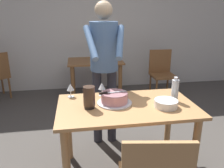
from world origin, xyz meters
TOP-DOWN VIEW (x-y plane):
  - back_wall at (0.00, 2.84)m, footprint 10.00×0.12m
  - main_dining_table at (0.00, 0.00)m, footprint 1.32×0.77m
  - cake_on_platter at (-0.11, 0.06)m, footprint 0.34×0.34m
  - cake_knife at (-0.18, 0.05)m, footprint 0.27×0.05m
  - plate_stack at (0.35, -0.11)m, footprint 0.22×0.22m
  - wine_glass_near at (-0.21, 0.28)m, footprint 0.08×0.08m
  - wine_glass_far at (-0.53, 0.30)m, footprint 0.08×0.08m
  - water_bottle at (0.49, 0.02)m, footprint 0.07×0.07m
  - hurricane_lamp at (-0.36, -0.02)m, footprint 0.11×0.11m
  - person_cutting_cake at (-0.14, 0.59)m, footprint 0.47×0.56m
  - background_table at (-0.12, 2.14)m, footprint 1.00×0.70m
  - background_chair_1 at (1.17, 2.06)m, footprint 0.44×0.44m

SIDE VIEW (x-z plane):
  - background_chair_1 at x=1.17m, z-range 0.04..0.94m
  - background_table at x=-0.12m, z-range 0.21..0.95m
  - main_dining_table at x=0.00m, z-range 0.24..0.99m
  - plate_stack at x=0.35m, z-range 0.75..0.82m
  - cake_on_platter at x=-0.11m, z-range 0.75..0.86m
  - wine_glass_near at x=-0.21m, z-range 0.78..0.92m
  - wine_glass_far at x=-0.53m, z-range 0.78..0.92m
  - hurricane_lamp at x=-0.36m, z-range 0.75..0.96m
  - water_bottle at x=0.49m, z-range 0.74..0.99m
  - cake_knife at x=-0.18m, z-range 0.86..0.88m
  - person_cutting_cake at x=-0.14m, z-range 0.22..1.94m
  - back_wall at x=0.00m, z-range 0.00..2.70m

